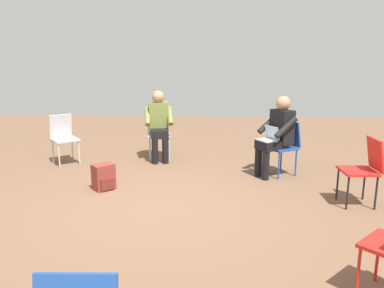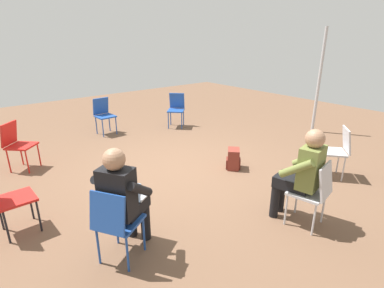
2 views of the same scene
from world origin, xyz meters
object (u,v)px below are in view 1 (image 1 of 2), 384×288
Objects in this scene: person_with_laptop at (277,132)px; person_in_olive at (159,122)px; chair_north at (364,166)px; chair_west at (159,131)px; chair_northwest at (285,144)px; backpack_near_laptop_user at (104,178)px; chair_southwest at (63,135)px.

person_with_laptop is 1.00× the size of person_in_olive.
chair_west is at bearing 51.05° from chair_north.
chair_west is (-0.92, -2.11, 0.00)m from chair_northwest.
chair_northwest is 0.26m from person_with_laptop.
chair_west is 2.22m from person_with_laptop.
backpack_near_laptop_user is (1.62, -0.55, -0.54)m from person_in_olive.
person_in_olive is (0.16, 0.03, 0.20)m from chair_west.
chair_northwest reaches higher than backpack_near_laptop_user.
chair_southwest is 1.66m from person_in_olive.
person_in_olive reaches higher than backpack_near_laptop_user.
person_with_laptop is (1.01, 1.97, 0.20)m from chair_west.
person_with_laptop reaches higher than chair_west.
chair_northwest is at bearing 145.40° from chair_west.
backpack_near_laptop_user is at bearing 81.75° from chair_north.
chair_northwest is 0.69× the size of person_with_laptop.
backpack_near_laptop_user is (-0.37, -3.38, -0.34)m from chair_north.
chair_northwest is 0.69× the size of person_in_olive.
person_with_laptop is (0.09, -0.15, 0.20)m from chair_northwest.
chair_southwest is (-1.65, -4.44, 0.00)m from chair_north.
chair_southwest is at bearing 67.57° from chair_north.
chair_southwest is at bearing -140.31° from backpack_near_laptop_user.
chair_north is 1.46m from person_with_laptop.
person_in_olive is 1.79m from backpack_near_laptop_user.
chair_north is 2.36× the size of backpack_near_laptop_user.
chair_north and chair_southwest have the same top height.
person_in_olive is at bearing 161.19° from backpack_near_laptop_user.
chair_west is (-2.15, -2.86, 0.00)m from chair_north.
chair_north is 3.46m from person_in_olive.
backpack_near_laptop_user is (0.86, -2.63, -0.34)m from chair_northwest.
backpack_near_laptop_user is at bearing 90.30° from chair_southwest.
person_with_laptop is at bearing 132.44° from chair_southwest.
chair_northwest is 2.36× the size of backpack_near_laptop_user.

